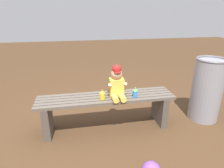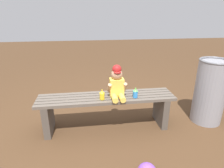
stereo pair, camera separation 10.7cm
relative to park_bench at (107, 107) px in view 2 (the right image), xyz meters
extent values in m
plane|color=#4C331E|center=(0.00, 0.00, -0.30)|extent=(16.00, 16.00, 0.00)
cube|color=#60564C|center=(0.00, -0.15, 0.13)|extent=(1.70, 0.06, 0.04)
cube|color=#60564C|center=(0.00, -0.07, 0.13)|extent=(1.70, 0.06, 0.04)
cube|color=#60564C|center=(0.00, 0.00, 0.13)|extent=(1.70, 0.06, 0.04)
cube|color=#60564C|center=(0.00, 0.07, 0.13)|extent=(1.70, 0.06, 0.04)
cube|color=#60564C|center=(0.00, 0.15, 0.13)|extent=(1.70, 0.06, 0.04)
cube|color=#524941|center=(-0.73, 0.00, -0.10)|extent=(0.08, 0.36, 0.41)
cube|color=#524941|center=(0.73, 0.00, -0.10)|extent=(0.08, 0.36, 0.41)
cube|color=#F2C64C|center=(0.13, -0.01, 0.26)|extent=(0.17, 0.12, 0.23)
sphere|color=tan|center=(0.13, -0.01, 0.43)|extent=(0.14, 0.14, 0.14)
cylinder|color=#B21E1E|center=(0.13, -0.05, 0.47)|extent=(0.09, 0.09, 0.01)
sphere|color=#B21E1E|center=(0.13, -0.01, 0.49)|extent=(0.11, 0.11, 0.11)
cylinder|color=#FED050|center=(0.08, -0.13, 0.18)|extent=(0.07, 0.16, 0.07)
cylinder|color=#FED050|center=(0.17, -0.13, 0.18)|extent=(0.07, 0.16, 0.07)
cylinder|color=tan|center=(0.03, -0.04, 0.27)|extent=(0.04, 0.12, 0.14)
cylinder|color=tan|center=(0.22, -0.04, 0.27)|extent=(0.04, 0.12, 0.14)
cylinder|color=yellow|center=(-0.06, -0.08, 0.19)|extent=(0.06, 0.06, 0.09)
cone|color=yellow|center=(-0.06, -0.08, 0.24)|extent=(0.06, 0.06, 0.03)
cylinder|color=yellow|center=(-0.06, -0.08, 0.26)|extent=(0.01, 0.01, 0.02)
cylinder|color=#338CE5|center=(0.35, -0.08, 0.19)|extent=(0.06, 0.06, 0.09)
cone|color=#66CC4C|center=(0.35, -0.08, 0.24)|extent=(0.06, 0.06, 0.03)
cylinder|color=#66CC4C|center=(0.35, -0.08, 0.26)|extent=(0.01, 0.01, 0.02)
cylinder|color=gray|center=(1.39, -0.02, 0.12)|extent=(0.40, 0.40, 0.85)
torus|color=slate|center=(1.39, -0.02, 0.56)|extent=(0.41, 0.41, 0.03)
camera|label=1|loc=(-0.33, -2.13, 1.14)|focal=30.55mm
camera|label=2|loc=(-0.23, -2.15, 1.14)|focal=30.55mm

